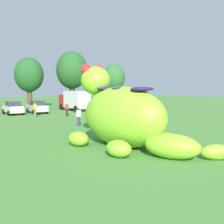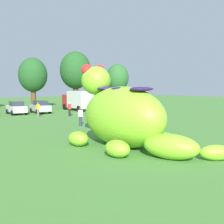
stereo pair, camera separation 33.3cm
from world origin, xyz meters
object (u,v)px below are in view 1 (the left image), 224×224
at_px(box_truck, 74,100).
at_px(spectator_mid_field, 79,117).
at_px(car_white, 13,108).
at_px(spectator_near_inflatable, 35,110).
at_px(spectator_wandering, 67,109).
at_px(giant_inflatable_creature, 123,116).
at_px(car_silver, 37,107).

height_order(box_truck, spectator_mid_field, box_truck).
xyz_separation_m(car_white, spectator_mid_field, (1.00, -14.33, -0.01)).
relative_size(box_truck, spectator_mid_field, 3.80).
xyz_separation_m(box_truck, spectator_near_inflatable, (-8.15, -4.28, -0.75)).
relative_size(box_truck, spectator_wandering, 3.80).
bearing_deg(car_white, spectator_near_inflatable, -75.25).
distance_m(giant_inflatable_creature, spectator_near_inflatable, 18.94).
height_order(giant_inflatable_creature, car_white, giant_inflatable_creature).
relative_size(car_white, box_truck, 0.65).
xyz_separation_m(giant_inflatable_creature, car_white, (1.40, 23.07, -1.01)).
bearing_deg(car_white, box_truck, -0.31).
distance_m(box_truck, spectator_mid_field, 16.52).
relative_size(spectator_near_inflatable, spectator_mid_field, 1.00).
bearing_deg(giant_inflatable_creature, spectator_wandering, 71.10).
bearing_deg(giant_inflatable_creature, car_silver, 78.76).
height_order(car_white, spectator_wandering, car_white).
distance_m(box_truck, spectator_near_inflatable, 9.23).
distance_m(car_silver, spectator_near_inflatable, 4.32).
height_order(giant_inflatable_creature, box_truck, giant_inflatable_creature).
bearing_deg(car_white, spectator_mid_field, -86.02).
bearing_deg(box_truck, spectator_mid_field, -120.14).
bearing_deg(car_silver, car_white, 171.35).
xyz_separation_m(car_white, car_silver, (3.10, -0.47, 0.00)).
height_order(car_white, spectator_near_inflatable, car_white).
bearing_deg(giant_inflatable_creature, car_white, 86.54).
relative_size(box_truck, spectator_near_inflatable, 3.80).
height_order(car_silver, spectator_near_inflatable, car_silver).
bearing_deg(box_truck, car_white, 179.69).
height_order(car_silver, spectator_wandering, car_silver).
height_order(giant_inflatable_creature, spectator_near_inflatable, giant_inflatable_creature).
bearing_deg(spectator_near_inflatable, car_white, 104.75).
xyz_separation_m(spectator_near_inflatable, spectator_mid_field, (-0.14, -10.00, 0.00)).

